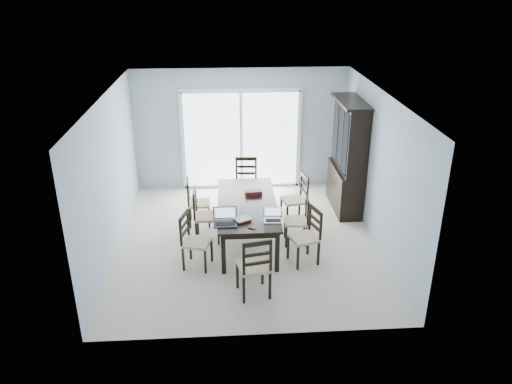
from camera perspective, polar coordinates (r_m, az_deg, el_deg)
floor at (r=8.89m, az=-1.00°, el=-5.62°), size 5.00×5.00×0.00m
ceiling at (r=7.94m, az=-1.13°, el=10.96°), size 5.00×5.00×0.00m
back_wall at (r=10.69m, az=-1.72°, el=7.13°), size 4.50×0.02×2.60m
wall_left at (r=8.53m, az=-16.34°, el=1.75°), size 0.02×5.00×2.60m
wall_right at (r=8.72m, az=13.90°, el=2.50°), size 0.02×5.00×2.60m
balcony at (r=12.07m, az=-1.83°, el=2.35°), size 4.50×2.00×0.10m
railing at (r=12.82m, az=-2.03°, el=6.48°), size 4.50×0.06×1.10m
dining_table at (r=8.57m, az=-1.03°, el=-1.70°), size 1.00×2.20×0.75m
china_hutch at (r=9.86m, az=10.44°, el=3.89°), size 0.50×1.38×2.20m
sliding_door at (r=10.73m, az=-1.70°, el=6.00°), size 2.52×0.05×2.18m
chair_left_near at (r=7.98m, az=-7.42°, el=-4.86°), size 0.50×0.49×1.07m
chair_left_mid at (r=8.71m, az=-6.24°, el=-1.97°), size 0.45×0.44×1.13m
chair_left_far at (r=9.31m, az=-7.09°, el=-0.62°), size 0.41×0.40×1.03m
chair_right_near at (r=8.08m, az=6.08°, el=-4.31°), size 0.53×0.52×1.08m
chair_right_mid at (r=8.63m, az=5.17°, el=-2.62°), size 0.41×0.40×1.02m
chair_right_far at (r=9.37m, az=4.90°, el=-0.14°), size 0.49×0.48×1.09m
chair_end_near at (r=7.14m, az=-0.10°, el=-7.94°), size 0.51×0.52×1.15m
chair_end_far at (r=9.99m, az=-1.14°, el=1.72°), size 0.46×0.48×1.15m
laptop_dark at (r=7.80m, az=-3.54°, el=-3.34°), size 0.37×0.26×0.25m
laptop_silver at (r=7.90m, az=1.98°, el=-3.01°), size 0.31×0.22×0.20m
book_stack at (r=7.92m, az=-1.57°, el=-3.16°), size 0.32×0.30×0.04m
cell_phone at (r=7.70m, az=-0.46°, el=-4.13°), size 0.13×0.10×0.01m
game_box at (r=8.84m, az=-0.30°, el=-0.05°), size 0.31×0.17×0.07m
hot_tub at (r=11.99m, az=-2.93°, el=4.91°), size 2.23×2.08×0.97m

